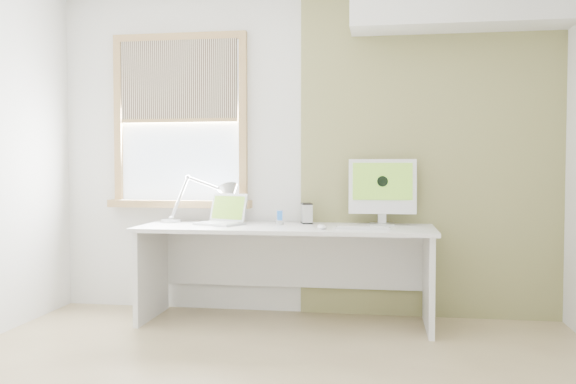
% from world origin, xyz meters
% --- Properties ---
extents(room, '(4.04, 3.54, 2.64)m').
position_xyz_m(room, '(0.00, 0.00, 1.30)').
color(room, tan).
rests_on(room, ground).
extents(accent_wall, '(2.00, 0.02, 2.60)m').
position_xyz_m(accent_wall, '(1.00, 1.74, 1.30)').
color(accent_wall, '#868E54').
rests_on(accent_wall, room).
extents(soffit, '(1.60, 0.40, 0.42)m').
position_xyz_m(soffit, '(1.20, 1.57, 2.40)').
color(soffit, white).
rests_on(soffit, room).
extents(window, '(1.20, 0.14, 1.42)m').
position_xyz_m(window, '(-1.00, 1.71, 1.54)').
color(window, '#AC844D').
rests_on(window, room).
extents(desk, '(2.20, 0.70, 0.73)m').
position_xyz_m(desk, '(-0.07, 1.44, 0.53)').
color(desk, silver).
rests_on(desk, room).
extents(desk_lamp, '(0.69, 0.32, 0.38)m').
position_xyz_m(desk_lamp, '(-0.65, 1.62, 0.93)').
color(desk_lamp, '#B6B8BB').
rests_on(desk_lamp, desk).
extents(laptop, '(0.41, 0.38, 0.24)m').
position_xyz_m(laptop, '(-0.57, 1.45, 0.79)').
color(laptop, '#B6B8BB').
rests_on(laptop, desk).
extents(phone_dock, '(0.07, 0.07, 0.12)m').
position_xyz_m(phone_dock, '(-0.13, 1.51, 0.76)').
color(phone_dock, '#B6B8BB').
rests_on(phone_dock, desk).
extents(external_drive, '(0.11, 0.14, 0.16)m').
position_xyz_m(external_drive, '(0.06, 1.62, 0.81)').
color(external_drive, '#B6B8BB').
rests_on(external_drive, desk).
extents(imac, '(0.51, 0.17, 0.50)m').
position_xyz_m(imac, '(0.64, 1.60, 1.01)').
color(imac, '#B6B8BB').
rests_on(imac, desk).
extents(keyboard, '(0.39, 0.13, 0.02)m').
position_xyz_m(keyboard, '(0.51, 1.26, 0.74)').
color(keyboard, white).
rests_on(keyboard, desk).
extents(mouse, '(0.10, 0.13, 0.03)m').
position_xyz_m(mouse, '(0.22, 1.22, 0.75)').
color(mouse, white).
rests_on(mouse, desk).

